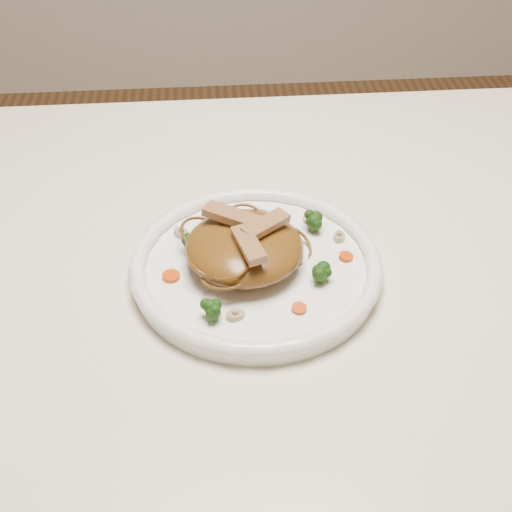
{
  "coord_description": "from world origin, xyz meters",
  "views": [
    {
      "loc": [
        -0.09,
        -0.7,
        1.31
      ],
      "look_at": [
        -0.04,
        -0.07,
        0.78
      ],
      "focal_mm": 48.1,
      "sensor_mm": 36.0,
      "label": 1
    }
  ],
  "objects": [
    {
      "name": "noodle_mound",
      "position": [
        -0.05,
        -0.06,
        0.79
      ],
      "size": [
        0.18,
        0.18,
        0.05
      ],
      "primitive_type": "ellipsoid",
      "rotation": [
        0.0,
        0.0,
        -0.3
      ],
      "color": "brown",
      "rests_on": "plate"
    },
    {
      "name": "mushroom_0",
      "position": [
        -0.07,
        -0.16,
        0.77
      ],
      "size": [
        0.03,
        0.03,
        0.01
      ],
      "primitive_type": "cylinder",
      "rotation": [
        0.0,
        0.0,
        0.34
      ],
      "color": "#C6B394",
      "rests_on": "plate"
    },
    {
      "name": "chicken_b",
      "position": [
        -0.06,
        -0.04,
        0.82
      ],
      "size": [
        0.07,
        0.06,
        0.01
      ],
      "primitive_type": "cube",
      "rotation": [
        0.0,
        0.0,
        2.61
      ],
      "color": "#A7804F",
      "rests_on": "noodle_mound"
    },
    {
      "name": "mushroom_2",
      "position": [
        -0.13,
        -0.0,
        0.77
      ],
      "size": [
        0.03,
        0.03,
        0.01
      ],
      "primitive_type": "cylinder",
      "rotation": [
        0.0,
        0.0,
        -0.81
      ],
      "color": "#C6B394",
      "rests_on": "plate"
    },
    {
      "name": "carrot_4",
      "position": [
        0.0,
        -0.15,
        0.77
      ],
      "size": [
        0.02,
        0.02,
        0.0
      ],
      "primitive_type": "cylinder",
      "rotation": [
        0.0,
        0.0,
        -0.41
      ],
      "color": "#C24707",
      "rests_on": "plate"
    },
    {
      "name": "broccoli_1",
      "position": [
        -0.11,
        -0.04,
        0.78
      ],
      "size": [
        0.03,
        0.03,
        0.03
      ],
      "primitive_type": null,
      "rotation": [
        0.0,
        0.0,
        -0.27
      ],
      "color": "#19410D",
      "rests_on": "plate"
    },
    {
      "name": "carrot_2",
      "position": [
        0.07,
        -0.06,
        0.77
      ],
      "size": [
        0.02,
        0.02,
        0.0
      ],
      "primitive_type": "cylinder",
      "rotation": [
        0.0,
        0.0,
        0.42
      ],
      "color": "#C24707",
      "rests_on": "plate"
    },
    {
      "name": "mushroom_1",
      "position": [
        0.07,
        -0.03,
        0.77
      ],
      "size": [
        0.03,
        0.03,
        0.01
      ],
      "primitive_type": "cylinder",
      "rotation": [
        0.0,
        0.0,
        1.3
      ],
      "color": "#C6B394",
      "rests_on": "plate"
    },
    {
      "name": "mushroom_3",
      "position": [
        0.04,
        0.01,
        0.77
      ],
      "size": [
        0.03,
        0.03,
        0.01
      ],
      "primitive_type": "cylinder",
      "rotation": [
        0.0,
        0.0,
        2.33
      ],
      "color": "#C6B394",
      "rests_on": "plate"
    },
    {
      "name": "plate",
      "position": [
        -0.04,
        -0.07,
        0.76
      ],
      "size": [
        0.3,
        0.3,
        0.02
      ],
      "primitive_type": "cylinder",
      "rotation": [
        0.0,
        0.0,
        -0.0
      ],
      "color": "white",
      "rests_on": "table"
    },
    {
      "name": "chicken_c",
      "position": [
        -0.05,
        -0.1,
        0.82
      ],
      "size": [
        0.04,
        0.07,
        0.01
      ],
      "primitive_type": "cube",
      "rotation": [
        0.0,
        0.0,
        4.97
      ],
      "color": "#A7804F",
      "rests_on": "noodle_mound"
    },
    {
      "name": "table",
      "position": [
        0.0,
        0.0,
        0.65
      ],
      "size": [
        1.2,
        0.8,
        0.75
      ],
      "color": "#EFE6CB",
      "rests_on": "ground"
    },
    {
      "name": "chicken_a",
      "position": [
        -0.03,
        -0.06,
        0.82
      ],
      "size": [
        0.06,
        0.06,
        0.01
      ],
      "primitive_type": "cube",
      "rotation": [
        0.0,
        0.0,
        0.7
      ],
      "color": "#A7804F",
      "rests_on": "noodle_mound"
    },
    {
      "name": "broccoli_2",
      "position": [
        -0.09,
        -0.16,
        0.78
      ],
      "size": [
        0.02,
        0.02,
        0.03
      ],
      "primitive_type": null,
      "rotation": [
        0.0,
        0.0,
        -0.07
      ],
      "color": "#19410D",
      "rests_on": "plate"
    },
    {
      "name": "broccoli_0",
      "position": [
        0.04,
        -0.01,
        0.78
      ],
      "size": [
        0.04,
        0.04,
        0.03
      ],
      "primitive_type": null,
      "rotation": [
        0.0,
        0.0,
        0.26
      ],
      "color": "#19410D",
      "rests_on": "plate"
    },
    {
      "name": "carrot_0",
      "position": [
        0.0,
        0.02,
        0.77
      ],
      "size": [
        0.02,
        0.02,
        0.0
      ],
      "primitive_type": "cylinder",
      "rotation": [
        0.0,
        0.0,
        0.35
      ],
      "color": "#C24707",
      "rests_on": "plate"
    },
    {
      "name": "broccoli_3",
      "position": [
        0.04,
        -0.1,
        0.78
      ],
      "size": [
        0.03,
        0.03,
        0.03
      ],
      "primitive_type": null,
      "rotation": [
        0.0,
        0.0,
        0.32
      ],
      "color": "#19410D",
      "rests_on": "plate"
    },
    {
      "name": "carrot_1",
      "position": [
        -0.14,
        -0.08,
        0.77
      ],
      "size": [
        0.03,
        0.03,
        0.0
      ],
      "primitive_type": "cylinder",
      "rotation": [
        0.0,
        0.0,
        -0.29
      ],
      "color": "#C24707",
      "rests_on": "plate"
    },
    {
      "name": "carrot_3",
      "position": [
        -0.08,
        0.04,
        0.77
      ],
      "size": [
        0.03,
        0.03,
        0.0
      ],
      "primitive_type": "cylinder",
      "rotation": [
        0.0,
        0.0,
        0.29
      ],
      "color": "#C24707",
      "rests_on": "plate"
    }
  ]
}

